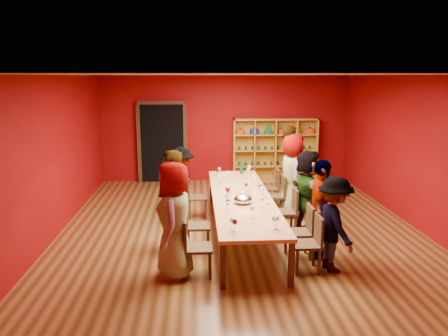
{
  "coord_description": "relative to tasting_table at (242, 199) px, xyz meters",
  "views": [
    {
      "loc": [
        -0.84,
        -7.9,
        2.98
      ],
      "look_at": [
        -0.29,
        0.72,
        1.15
      ],
      "focal_mm": 35.0,
      "sensor_mm": 36.0,
      "label": 1
    }
  ],
  "objects": [
    {
      "name": "room_shell",
      "position": [
        0.0,
        0.0,
        0.8
      ],
      "size": [
        7.1,
        9.1,
        3.04
      ],
      "color": "#512F15",
      "rests_on": "ground"
    },
    {
      "name": "tasting_table",
      "position": [
        0.0,
        0.0,
        0.0
      ],
      "size": [
        1.1,
        4.5,
        0.75
      ],
      "color": "tan",
      "rests_on": "ground"
    },
    {
      "name": "doorway",
      "position": [
        -1.8,
        4.43,
        0.42
      ],
      "size": [
        1.4,
        0.17,
        2.3
      ],
      "color": "black",
      "rests_on": "ground"
    },
    {
      "name": "shelving_unit",
      "position": [
        1.4,
        4.32,
        0.28
      ],
      "size": [
        2.4,
        0.4,
        1.8
      ],
      "color": "gold",
      "rests_on": "ground"
    },
    {
      "name": "chair_person_left_0",
      "position": [
        -0.91,
        -1.69,
        -0.2
      ],
      "size": [
        0.42,
        0.42,
        0.89
      ],
      "color": "#331F11",
      "rests_on": "ground"
    },
    {
      "name": "person_left_0",
      "position": [
        -1.18,
        -1.69,
        0.18
      ],
      "size": [
        0.54,
        0.89,
        1.76
      ],
      "primitive_type": "imported",
      "rotation": [
        0.0,
        0.0,
        -1.65
      ],
      "color": "#131935",
      "rests_on": "ground"
    },
    {
      "name": "chair_person_left_1",
      "position": [
        -0.91,
        -0.72,
        -0.2
      ],
      "size": [
        0.42,
        0.42,
        0.89
      ],
      "color": "#331F11",
      "rests_on": "ground"
    },
    {
      "name": "person_left_1",
      "position": [
        -1.29,
        -0.72,
        0.19
      ],
      "size": [
        0.58,
        0.72,
        1.77
      ],
      "primitive_type": "imported",
      "rotation": [
        0.0,
        0.0,
        -1.75
      ],
      "color": "#535459",
      "rests_on": "ground"
    },
    {
      "name": "chair_person_left_3",
      "position": [
        -0.91,
        1.1,
        -0.2
      ],
      "size": [
        0.42,
        0.42,
        0.89
      ],
      "color": "#331F11",
      "rests_on": "ground"
    },
    {
      "name": "person_left_3",
      "position": [
        -1.17,
        1.1,
        0.06
      ],
      "size": [
        0.45,
        1.0,
        1.53
      ],
      "primitive_type": "imported",
      "rotation": [
        0.0,
        0.0,
        -1.53
      ],
      "color": "#5581B0",
      "rests_on": "ground"
    },
    {
      "name": "chair_person_right_0",
      "position": [
        0.91,
        -1.66,
        -0.2
      ],
      "size": [
        0.42,
        0.42,
        0.89
      ],
      "color": "#331F11",
      "rests_on": "ground"
    },
    {
      "name": "person_right_0",
      "position": [
        1.26,
        -1.66,
        0.05
      ],
      "size": [
        0.56,
        1.02,
        1.5
      ],
      "primitive_type": "imported",
      "rotation": [
        0.0,
        0.0,
        1.74
      ],
      "color": "#5780B3",
      "rests_on": "ground"
    },
    {
      "name": "chair_person_right_1",
      "position": [
        0.91,
        -1.14,
        -0.2
      ],
      "size": [
        0.42,
        0.42,
        0.89
      ],
      "color": "#331F11",
      "rests_on": "ground"
    },
    {
      "name": "person_right_1",
      "position": [
        1.19,
        -1.14,
        0.13
      ],
      "size": [
        0.72,
        1.06,
        1.66
      ],
      "primitive_type": "imported",
      "rotation": [
        0.0,
        0.0,
        1.26
      ],
      "color": "#5C7FBD",
      "rests_on": "ground"
    },
    {
      "name": "chair_person_right_2",
      "position": [
        0.91,
        -0.02,
        -0.2
      ],
      "size": [
        0.42,
        0.42,
        0.89
      ],
      "color": "#331F11",
      "rests_on": "ground"
    },
    {
      "name": "person_right_2",
      "position": [
        1.25,
        -0.02,
        0.12
      ],
      "size": [
        0.85,
        1.57,
        1.63
      ],
      "primitive_type": "imported",
      "rotation": [
        0.0,
        0.0,
        1.86
      ],
      "color": "silver",
      "rests_on": "ground"
    },
    {
      "name": "chair_person_right_3",
      "position": [
        0.91,
        1.1,
        -0.2
      ],
      "size": [
        0.42,
        0.42,
        0.89
      ],
      "color": "#331F11",
      "rests_on": "ground"
    },
    {
      "name": "person_right_3",
      "position": [
        1.21,
        1.1,
        0.19
      ],
      "size": [
        0.48,
        0.87,
        1.78
      ],
      "primitive_type": "imported",
      "rotation": [
        0.0,
        0.0,
        1.57
      ],
      "color": "#141D38",
      "rests_on": "ground"
    },
    {
      "name": "chair_person_right_4",
      "position": [
        0.91,
        1.77,
        -0.2
      ],
      "size": [
        0.42,
        0.42,
        0.89
      ],
      "color": "#331F11",
      "rests_on": "ground"
    },
    {
      "name": "person_right_4",
      "position": [
        1.29,
        1.77,
        0.25
      ],
      "size": [
        0.57,
        0.74,
        1.9
      ],
      "primitive_type": "imported",
      "rotation": [
        0.0,
        0.0,
        1.66
      ],
      "color": "#557EAF",
      "rests_on": "ground"
    },
    {
      "name": "wine_glass_0",
      "position": [
        0.37,
        0.08,
        0.21
      ],
      "size": [
        0.09,
        0.09,
        0.21
      ],
      "color": "white",
      "rests_on": "tasting_table"
    },
    {
      "name": "wine_glass_1",
      "position": [
        -0.3,
        -1.87,
        0.19
      ],
      "size": [
        0.08,
        0.08,
        0.19
      ],
      "color": "white",
      "rests_on": "tasting_table"
    },
    {
      "name": "wine_glass_2",
      "position": [
        0.33,
        -0.98,
        0.18
      ],
      "size": [
        0.07,
        0.07,
        0.18
      ],
      "color": "white",
      "rests_on": "tasting_table"
    },
    {
      "name": "wine_glass_3",
      "position": [
        -0.03,
        -0.41,
        0.21
      ],
      "size": [
        0.09,
        0.09,
        0.22
      ],
      "color": "white",
      "rests_on": "tasting_table"
    },
    {
      "name": "wine_glass_4",
      "position": [
        -0.32,
        1.82,
        0.18
      ],
      "size": [
        0.07,
        0.07,
        0.18
      ],
      "color": "white",
      "rests_on": "tasting_table"
    },
    {
      "name": "wine_glass_5",
      "position": [
        0.34,
        0.94,
        0.2
      ],
      "size": [
        0.08,
        0.08,
        0.21
      ],
      "color": "white",
      "rests_on": "tasting_table"
    },
    {
      "name": "wine_glass_6",
      "position": [
        0.38,
        1.91,
        0.2
      ],
      "size": [
        0.08,
        0.08,
        0.2
      ],
      "color": "white",
      "rests_on": "tasting_table"
    },
    {
      "name": "wine_glass_7",
      "position": [
        -0.37,
        0.89,
        0.21
      ],
      "size": [
        0.09,
        0.09,
        0.22
      ],
      "color": "white",
      "rests_on": "tasting_table"
    },
    {
      "name": "wine_glass_8",
      "position": [
        0.31,
        -1.77,
        0.19
      ],
      "size": [
        0.08,
        0.08,
        0.19
      ],
      "color": "white",
      "rests_on": "tasting_table"
    },
    {
      "name": "wine_glass_9",
      "position": [
        0.32,
        1.64,
        0.2
      ],
      "size": [
        0.08,
        0.08,
        0.2
      ],
      "color": "white",
      "rests_on": "tasting_table"
    },
    {
      "name": "wine_glass_10",
      "position": [
        -0.36,
        1.68,
        0.18
      ],
      "size": [
        0.07,
        0.07,
        0.18
      ],
      "color": "white",
      "rests_on": "tasting_table"
    },
    {
      "name": "wine_glass_11",
      "position": [
        0.03,
        -1.27,
        0.2
      ],
      "size": [
        0.08,
        0.08,
        0.21
      ],
      "color": "white",
      "rests_on": "tasting_table"
    },
    {
      "name": "wine_glass_12",
      "position": [
        -0.27,
        1.06,
        0.2
      ],
      "size": [
        0.08,
        0.08,
        0.2
      ],
      "color": "white",
      "rests_on": "tasting_table"
    },
    {
      "name": "wine_glass_13",
      "position": [
        -0.32,
        -0.78,
        0.18
      ],
      "size": [
        0.07,
        0.07,
        0.18
      ],
      "color": "white",
      "rests_on": "tasting_table"
    },
    {
      "name": "wine_glass_14",
      "position": [
        -0.32,
        -0.92,
        0.18
      ],
      "size": [
        0.07,
        0.07,
        0.18
      ],
      "color": "white",
      "rests_on": "tasting_table"
    },
    {
      "name": "wine_glass_15",
      "position": [
        0.35,
        0.74,
        0.2
      ],
      "size": [
        0.08,
        0.08,
        0.21
      ],
      "color": "white",
      "rests_on": "tasting_table"
    },
    {
      "name": "wine_glass_16",
      "position": [
        0.27,
        -0.75,
        0.2
      ],
      "size": [
        0.08,
        0.08,
        0.21
      ],
      "color": "white",
      "rests_on": "tasting_table"
    },
    {
      "name": "wine_glass_17",
      "position": [
        0.38,
        -0.04,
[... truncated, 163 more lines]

